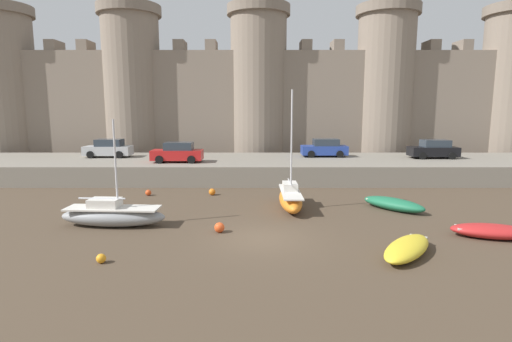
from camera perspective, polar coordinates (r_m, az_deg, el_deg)
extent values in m
plane|color=#4C3D2D|center=(18.49, 0.85, -9.68)|extent=(160.00, 160.00, 0.00)
cube|color=gray|center=(34.74, 0.45, 0.46)|extent=(66.09, 10.00, 1.57)
cube|color=gray|center=(43.66, 0.36, 8.95)|extent=(54.09, 2.80, 11.83)
cylinder|color=gray|center=(51.25, -32.01, 9.65)|extent=(5.90, 5.90, 15.49)
cylinder|color=gray|center=(45.66, -17.19, 10.85)|extent=(5.90, 5.90, 15.49)
cylinder|color=#796B5D|center=(46.72, -17.68, 20.99)|extent=(6.61, 6.61, 1.00)
cylinder|color=gray|center=(43.70, 0.36, 11.34)|extent=(5.90, 5.90, 15.49)
cylinder|color=#796B5D|center=(44.81, 0.37, 21.94)|extent=(6.61, 6.61, 1.00)
cylinder|color=gray|center=(45.82, 17.85, 10.81)|extent=(5.90, 5.90, 15.49)
cylinder|color=#796B5D|center=(46.88, 18.36, 20.92)|extent=(6.61, 6.61, 1.00)
cylinder|color=gray|center=(51.53, 32.52, 9.60)|extent=(5.90, 5.90, 15.49)
cube|color=gray|center=(49.00, -26.82, 15.60)|extent=(1.10, 2.52, 1.10)
cube|color=gray|center=(47.65, -23.11, 16.05)|extent=(1.10, 2.52, 1.10)
cube|color=gray|center=(44.86, -10.78, 17.08)|extent=(1.10, 2.52, 1.10)
cube|color=gray|center=(44.38, -6.37, 17.27)|extent=(1.10, 2.52, 1.10)
cube|color=gray|center=(44.45, 7.10, 17.25)|extent=(1.10, 2.52, 1.10)
cube|color=gray|center=(44.96, 11.50, 17.04)|extent=(1.10, 2.52, 1.10)
cube|color=gray|center=(47.86, 23.73, 15.98)|extent=(1.10, 2.52, 1.10)
cube|color=gray|center=(49.24, 27.40, 15.52)|extent=(1.10, 2.52, 1.10)
ellipsoid|color=gray|center=(21.55, -19.72, -6.16)|extent=(5.39, 1.81, 0.98)
cube|color=silver|center=(21.44, -19.78, -5.00)|extent=(4.74, 1.55, 0.08)
cube|color=silver|center=(21.54, -20.80, -4.28)|extent=(1.54, 1.08, 0.44)
cylinder|color=silver|center=(20.94, -19.43, 0.95)|extent=(0.10, 0.10, 4.41)
cylinder|color=silver|center=(21.55, -21.15, -3.68)|extent=(2.39, 0.21, 0.08)
ellipsoid|color=red|center=(21.47, 30.68, -7.41)|extent=(3.81, 2.21, 0.65)
ellipsoid|color=#F23939|center=(21.46, 30.69, -7.25)|extent=(3.11, 1.76, 0.36)
cube|color=beige|center=(21.53, 31.39, -7.15)|extent=(0.48, 1.19, 0.06)
cube|color=beige|center=(21.09, 27.04, -7.18)|extent=(0.46, 0.81, 0.08)
ellipsoid|color=orange|center=(23.86, 4.93, -4.12)|extent=(1.32, 5.10, 1.06)
cube|color=silver|center=(23.76, 4.94, -2.97)|extent=(1.12, 4.49, 0.08)
cube|color=silver|center=(24.08, 4.87, -2.18)|extent=(0.85, 1.43, 0.44)
cylinder|color=silver|center=(23.07, 5.10, 4.19)|extent=(0.10, 0.10, 5.91)
cylinder|color=silver|center=(24.16, 4.85, -1.58)|extent=(0.09, 2.29, 0.08)
ellipsoid|color=yellow|center=(17.53, 20.78, -10.28)|extent=(3.40, 3.85, 0.62)
ellipsoid|color=#F2F246|center=(17.51, 20.79, -10.09)|extent=(2.74, 3.13, 0.34)
cube|color=beige|center=(17.23, 20.51, -10.24)|extent=(1.01, 0.84, 0.06)
cube|color=beige|center=(18.88, 22.14, -8.72)|extent=(0.75, 0.67, 0.08)
ellipsoid|color=#1E6B47|center=(24.81, 19.03, -4.48)|extent=(3.48, 3.72, 0.72)
ellipsoid|color=#339266|center=(24.80, 19.03, -4.35)|extent=(2.81, 3.02, 0.39)
cube|color=beige|center=(24.65, 19.62, -4.36)|extent=(0.93, 0.85, 0.06)
cube|color=beige|center=(25.55, 16.11, -3.78)|extent=(0.70, 0.66, 0.08)
sphere|color=orange|center=(27.61, -6.29, -2.98)|extent=(0.46, 0.46, 0.46)
sphere|color=#E04C1E|center=(19.42, -5.25, -8.04)|extent=(0.49, 0.49, 0.49)
sphere|color=orange|center=(16.82, -21.26, -11.57)|extent=(0.37, 0.37, 0.37)
sphere|color=#E04C1E|center=(28.31, -15.13, -3.01)|extent=(0.40, 0.40, 0.40)
cube|color=#B2B5B7|center=(38.18, -20.37, 2.76)|extent=(4.11, 1.72, 0.80)
cube|color=#2D3842|center=(38.07, -20.22, 3.81)|extent=(2.26, 1.51, 0.64)
cylinder|color=black|center=(37.88, -22.59, 2.16)|extent=(0.64, 0.18, 0.64)
cylinder|color=black|center=(39.45, -21.67, 2.46)|extent=(0.64, 0.18, 0.64)
cylinder|color=black|center=(36.99, -18.95, 2.22)|extent=(0.64, 0.18, 0.64)
cylinder|color=black|center=(38.60, -18.15, 2.52)|extent=(0.64, 0.18, 0.64)
cube|color=black|center=(38.35, 23.97, 2.57)|extent=(4.11, 1.72, 0.80)
cube|color=#2D3842|center=(38.35, 24.24, 3.61)|extent=(2.26, 1.51, 0.64)
cylinder|color=black|center=(37.10, 22.68, 2.03)|extent=(0.64, 0.18, 0.64)
cylinder|color=black|center=(38.66, 21.71, 2.34)|extent=(0.64, 0.18, 0.64)
cylinder|color=black|center=(38.16, 26.20, 1.98)|extent=(0.64, 0.18, 0.64)
cylinder|color=black|center=(39.68, 25.12, 2.28)|extent=(0.64, 0.18, 0.64)
cube|color=red|center=(33.08, -11.19, 2.28)|extent=(4.11, 1.72, 0.80)
cube|color=#2D3842|center=(32.98, -10.98, 3.49)|extent=(2.26, 1.51, 0.64)
cylinder|color=black|center=(32.56, -13.66, 1.60)|extent=(0.64, 0.18, 0.64)
cylinder|color=black|center=(34.20, -13.01, 1.96)|extent=(0.64, 0.18, 0.64)
cylinder|color=black|center=(32.06, -9.23, 1.63)|extent=(0.64, 0.18, 0.64)
cylinder|color=black|center=(33.73, -8.79, 1.99)|extent=(0.64, 0.18, 0.64)
cube|color=#263F99|center=(36.72, 9.69, 2.97)|extent=(4.11, 1.72, 0.80)
cube|color=#2D3842|center=(36.68, 9.95, 4.05)|extent=(2.26, 1.51, 0.64)
cylinder|color=black|center=(35.72, 7.90, 2.39)|extent=(0.64, 0.18, 0.64)
cylinder|color=black|center=(37.39, 7.54, 2.69)|extent=(0.64, 0.18, 0.64)
cylinder|color=black|center=(36.16, 11.90, 2.37)|extent=(0.64, 0.18, 0.64)
cylinder|color=black|center=(37.82, 11.36, 2.66)|extent=(0.64, 0.18, 0.64)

